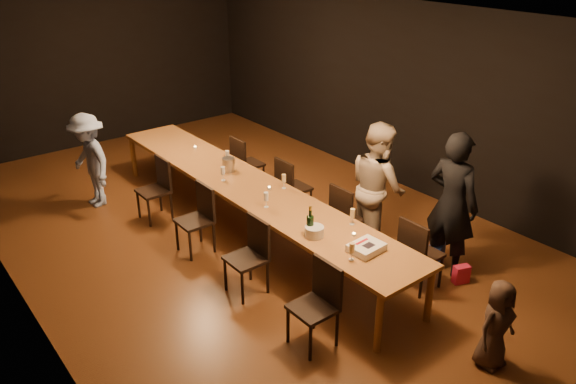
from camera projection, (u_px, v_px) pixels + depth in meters
ground at (248, 232)px, 8.08m from camera, size 10.00×10.00×0.00m
room_shell at (243, 90)px, 7.20m from camera, size 6.04×10.04×3.02m
table at (247, 187)px, 7.78m from camera, size 0.90×6.00×0.75m
chair_right_0 at (421, 253)px, 6.66m from camera, size 0.42×0.42×0.93m
chair_right_1 at (350, 216)px, 7.51m from camera, size 0.42×0.42×0.93m
chair_right_2 at (294, 187)px, 8.36m from camera, size 0.42×0.42×0.93m
chair_right_3 at (248, 163)px, 9.21m from camera, size 0.42×0.42×0.93m
chair_left_0 at (313, 307)px, 5.70m from camera, size 0.42×0.42×0.93m
chair_left_1 at (246, 258)px, 6.55m from camera, size 0.42×0.42×0.93m
chair_left_2 at (194, 220)px, 7.40m from camera, size 0.42×0.42×0.93m
chair_left_3 at (153, 190)px, 8.25m from camera, size 0.42×0.42×0.93m
woman_birthday at (452, 204)px, 6.81m from camera, size 0.50×0.71×1.85m
woman_tan at (378, 186)px, 7.38m from camera, size 0.92×1.03×1.76m
man_blue at (90, 161)px, 8.58m from camera, size 0.61×0.99×1.48m
child at (496, 324)px, 5.43m from camera, size 0.48×0.33×0.96m
gift_bag_red at (461, 274)px, 6.87m from camera, size 0.22×0.17×0.23m
gift_bag_blue at (436, 255)px, 7.22m from camera, size 0.29×0.24×0.31m
birthday_cake at (366, 248)px, 6.14m from camera, size 0.38×0.31×0.09m
plate_stack at (314, 231)px, 6.42m from camera, size 0.25×0.25×0.12m
champagne_bottle at (310, 221)px, 6.42m from camera, size 0.09×0.09×0.36m
ice_bucket at (229, 165)px, 8.15m from camera, size 0.24×0.24×0.20m
wineglass_0 at (352, 252)px, 5.94m from camera, size 0.06×0.06×0.21m
wineglass_1 at (352, 217)px, 6.66m from camera, size 0.06×0.06×0.21m
wineglass_2 at (266, 200)px, 7.08m from camera, size 0.06×0.06×0.21m
wineglass_3 at (284, 181)px, 7.60m from camera, size 0.06×0.06×0.21m
wineglass_4 at (223, 174)px, 7.83m from camera, size 0.06×0.06×0.21m
wineglass_5 at (227, 157)px, 8.41m from camera, size 0.06×0.06×0.21m
tealight_near at (354, 235)px, 6.45m from camera, size 0.05×0.05×0.03m
tealight_mid at (269, 188)px, 7.61m from camera, size 0.05×0.05×0.03m
tealight_far at (195, 148)px, 9.02m from camera, size 0.05×0.05×0.03m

